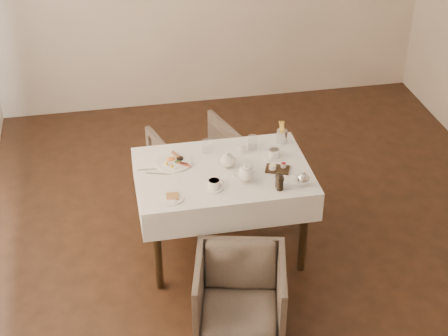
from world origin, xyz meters
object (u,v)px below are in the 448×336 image
armchair_near (240,295)px  teapot_centre (227,159)px  table (223,183)px  breakfast_plate (174,162)px  armchair_far (196,162)px

armchair_near → teapot_centre: teapot_centre is taller
armchair_near → table: bearing=100.4°
armchair_near → breakfast_plate: size_ratio=2.26×
table → teapot_centre: 0.19m
armchair_near → armchair_far: armchair_far is taller
breakfast_plate → teapot_centre: size_ratio=1.72×
armchair_near → breakfast_plate: breakfast_plate is taller
armchair_near → breakfast_plate: (-0.30, 0.98, 0.48)m
table → teapot_centre: teapot_centre is taller
armchair_far → teapot_centre: bearing=80.2°
teapot_centre → breakfast_plate: bearing=166.2°
armchair_near → armchair_far: size_ratio=0.91×
armchair_near → breakfast_plate: 1.13m
armchair_near → teapot_centre: 1.02m
table → breakfast_plate: (-0.34, 0.16, 0.13)m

